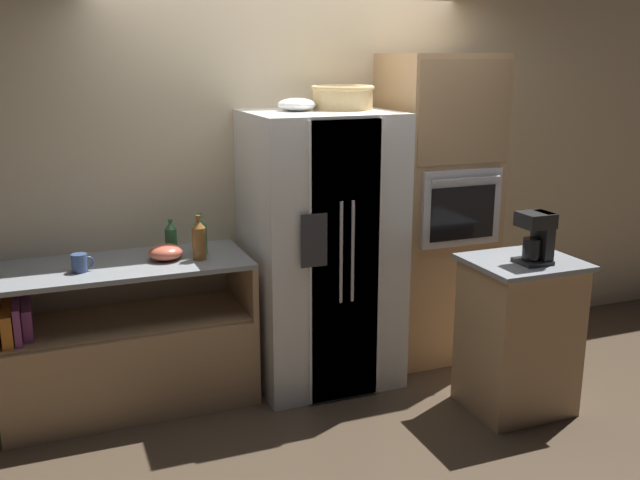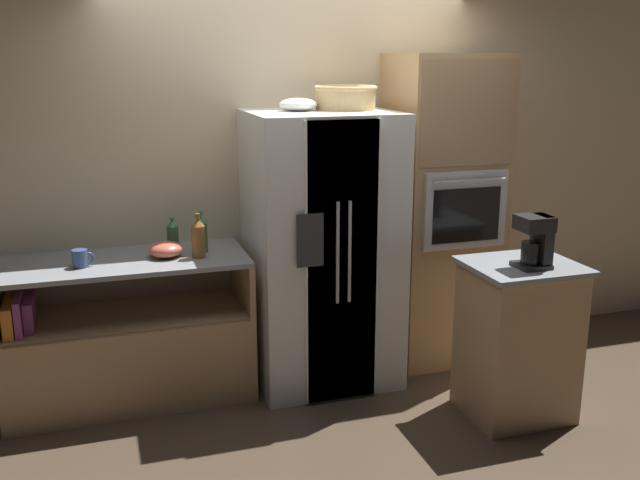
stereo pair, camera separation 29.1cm
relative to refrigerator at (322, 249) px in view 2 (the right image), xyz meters
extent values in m
plane|color=#4C3D2D|center=(-0.09, -0.01, -0.89)|extent=(20.00, 20.00, 0.00)
cube|color=beige|center=(-0.09, 0.44, 0.51)|extent=(12.00, 0.06, 2.80)
cube|color=tan|center=(-1.25, 0.08, -0.62)|extent=(1.50, 0.66, 0.55)
cube|color=tan|center=(-1.25, 0.08, -0.34)|extent=(1.44, 0.61, 0.02)
cube|color=tan|center=(-0.52, 0.08, -0.18)|extent=(0.04, 0.66, 0.34)
cube|color=gray|center=(-1.25, 0.08, 0.01)|extent=(1.50, 0.66, 0.03)
cube|color=orange|center=(-1.92, 0.04, -0.24)|extent=(0.06, 0.47, 0.19)
cube|color=#934784|center=(-1.86, 0.04, -0.22)|extent=(0.04, 0.46, 0.22)
cube|color=#934784|center=(-1.81, 0.04, -0.24)|extent=(0.05, 0.34, 0.18)
cube|color=white|center=(0.00, 0.01, 0.00)|extent=(0.92, 0.79, 1.79)
cube|color=white|center=(-0.01, -0.39, 0.00)|extent=(0.45, 0.02, 1.75)
cube|color=white|center=(0.01, -0.39, 0.00)|extent=(0.45, 0.02, 1.75)
cylinder|color=#B2B2B7|center=(-0.04, -0.42, 0.09)|extent=(0.02, 0.02, 0.63)
cylinder|color=#B2B2B7|center=(0.04, -0.42, 0.09)|extent=(0.02, 0.02, 0.63)
cube|color=#2D2D33|center=(-0.21, -0.41, 0.18)|extent=(0.17, 0.01, 0.32)
cube|color=tan|center=(0.92, 0.10, 0.18)|extent=(0.72, 0.61, 2.14)
cube|color=silver|center=(0.92, -0.22, 0.25)|extent=(0.59, 0.04, 0.51)
cube|color=black|center=(0.92, -0.24, 0.22)|extent=(0.49, 0.01, 0.36)
cylinder|color=#B2B2B7|center=(0.92, -0.26, 0.45)|extent=(0.52, 0.02, 0.02)
cube|color=#A68259|center=(0.92, -0.21, 0.88)|extent=(0.68, 0.01, 0.67)
cube|color=tan|center=(0.95, -0.86, -0.43)|extent=(0.59, 0.52, 0.92)
cube|color=gray|center=(0.95, -0.86, 0.04)|extent=(0.64, 0.56, 0.03)
cylinder|color=tan|center=(0.19, 0.11, 0.96)|extent=(0.39, 0.39, 0.14)
torus|color=tan|center=(0.19, 0.11, 1.03)|extent=(0.41, 0.41, 0.03)
ellipsoid|color=white|center=(-0.13, 0.09, 0.93)|extent=(0.24, 0.24, 0.08)
cylinder|color=#33723F|center=(-0.94, 0.21, 0.10)|extent=(0.07, 0.07, 0.15)
cone|color=#33723F|center=(-0.94, 0.21, 0.20)|extent=(0.07, 0.07, 0.04)
cylinder|color=#33723F|center=(-0.94, 0.21, 0.23)|extent=(0.03, 0.03, 0.02)
cylinder|color=brown|center=(-0.81, -0.02, 0.12)|extent=(0.08, 0.08, 0.20)
cone|color=brown|center=(-0.81, -0.02, 0.24)|extent=(0.08, 0.08, 0.05)
cylinder|color=brown|center=(-0.81, -0.02, 0.28)|extent=(0.03, 0.03, 0.03)
cylinder|color=#33723F|center=(-0.77, 0.10, 0.12)|extent=(0.08, 0.08, 0.19)
cone|color=#33723F|center=(-0.77, 0.10, 0.23)|extent=(0.08, 0.08, 0.05)
cylinder|color=#33723F|center=(-0.77, 0.10, 0.27)|extent=(0.03, 0.03, 0.03)
cylinder|color=#384C7A|center=(-1.50, -0.02, 0.07)|extent=(0.09, 0.09, 0.11)
torus|color=#384C7A|center=(-1.46, -0.02, 0.07)|extent=(0.07, 0.01, 0.07)
ellipsoid|color=#DB664C|center=(-1.00, 0.06, 0.07)|extent=(0.21, 0.21, 0.10)
cube|color=black|center=(0.95, -0.94, 0.07)|extent=(0.18, 0.17, 0.02)
cylinder|color=black|center=(0.94, -0.94, 0.15)|extent=(0.10, 0.10, 0.13)
cube|color=black|center=(1.01, -0.94, 0.21)|extent=(0.06, 0.15, 0.30)
cube|color=black|center=(0.95, -0.94, 0.32)|extent=(0.18, 0.17, 0.08)
camera|label=1|loc=(-1.66, -4.18, 1.23)|focal=40.00mm
camera|label=2|loc=(-1.39, -4.28, 1.23)|focal=40.00mm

